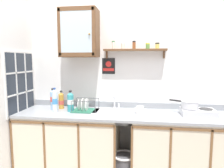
{
  "coord_description": "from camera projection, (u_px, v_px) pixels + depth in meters",
  "views": [
    {
      "loc": [
        0.18,
        -2.23,
        1.6
      ],
      "look_at": [
        -0.18,
        0.39,
        1.29
      ],
      "focal_mm": 32.69,
      "sensor_mm": 36.0,
      "label": 1
    }
  ],
  "objects": [
    {
      "name": "mug",
      "position": [
        140.0,
        110.0,
        2.54
      ],
      "size": [
        0.13,
        0.1,
        0.09
      ],
      "color": "white",
      "rests_on": "countertop"
    },
    {
      "name": "window",
      "position": [
        20.0,
        83.0,
        2.66
      ],
      "size": [
        0.03,
        0.63,
        0.81
      ],
      "color": "#262D38"
    },
    {
      "name": "bottle_water_clear_1",
      "position": [
        55.0,
        101.0,
        2.62
      ],
      "size": [
        0.07,
        0.07,
        0.31
      ],
      "color": "silver",
      "rests_on": "countertop"
    },
    {
      "name": "bottle_detergent_teal_0",
      "position": [
        71.0,
        102.0,
        2.63
      ],
      "size": [
        0.08,
        0.08,
        0.27
      ],
      "color": "teal",
      "rests_on": "countertop"
    },
    {
      "name": "backsplash",
      "position": [
        127.0,
        105.0,
        2.85
      ],
      "size": [
        2.71,
        0.02,
        0.08
      ],
      "primitive_type": "cube",
      "color": "gray",
      "rests_on": "countertop"
    },
    {
      "name": "dish_rack",
      "position": [
        85.0,
        108.0,
        2.66
      ],
      "size": [
        0.33,
        0.25,
        0.17
      ],
      "color": "#26664C",
      "rests_on": "countertop"
    },
    {
      "name": "wall_cabinet",
      "position": [
        79.0,
        33.0,
        2.69
      ],
      "size": [
        0.49,
        0.32,
        0.63
      ],
      "color": "brown"
    },
    {
      "name": "saucepan",
      "position": [
        189.0,
        104.0,
        2.47
      ],
      "size": [
        0.33,
        0.24,
        0.09
      ],
      "color": "silver",
      "rests_on": "hot_plate_stove"
    },
    {
      "name": "bottle_juice_amber_3",
      "position": [
        61.0,
        101.0,
        2.78
      ],
      "size": [
        0.07,
        0.07,
        0.25
      ],
      "color": "gold",
      "rests_on": "countertop"
    },
    {
      "name": "lower_cabinet_run_right",
      "position": [
        184.0,
        153.0,
        2.52
      ],
      "size": [
        1.28,
        0.63,
        0.91
      ],
      "color": "black",
      "rests_on": "ground"
    },
    {
      "name": "back_wall",
      "position": [
        127.0,
        79.0,
        2.84
      ],
      "size": [
        3.35,
        0.07,
        2.66
      ],
      "color": "white",
      "rests_on": "ground"
    },
    {
      "name": "countertop",
      "position": [
        125.0,
        114.0,
        2.56
      ],
      "size": [
        2.71,
        0.65,
        0.03
      ],
      "primitive_type": "cube",
      "color": "gray",
      "rests_on": "lower_cabinet_run"
    },
    {
      "name": "hot_plate_stove",
      "position": [
        198.0,
        112.0,
        2.45
      ],
      "size": [
        0.39,
        0.26,
        0.08
      ],
      "color": "silver",
      "rests_on": "countertop"
    },
    {
      "name": "bottle_water_blue_2",
      "position": [
        53.0,
        100.0,
        2.73
      ],
      "size": [
        0.06,
        0.06,
        0.29
      ],
      "color": "#8CB7E0",
      "rests_on": "countertop"
    },
    {
      "name": "sink",
      "position": [
        113.0,
        113.0,
        2.62
      ],
      "size": [
        0.5,
        0.42,
        0.44
      ],
      "color": "silver",
      "rests_on": "countertop"
    },
    {
      "name": "spice_shelf",
      "position": [
        135.0,
        49.0,
        2.69
      ],
      "size": [
        0.83,
        0.14,
        0.23
      ],
      "color": "brown"
    },
    {
      "name": "warning_sign",
      "position": [
        109.0,
        66.0,
        2.83
      ],
      "size": [
        0.18,
        0.01,
        0.22
      ],
      "color": "black"
    },
    {
      "name": "lower_cabinet_run",
      "position": [
        71.0,
        146.0,
        2.71
      ],
      "size": [
        1.29,
        0.63,
        0.91
      ],
      "color": "black",
      "rests_on": "ground"
    }
  ]
}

